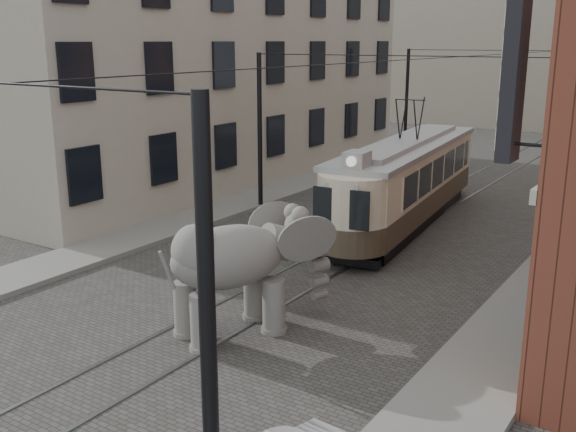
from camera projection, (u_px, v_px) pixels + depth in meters
The scene contains 8 objects.
ground at pixel (299, 278), 18.57m from camera, with size 120.00×120.00×0.00m, color #42403D.
tram_rails at pixel (299, 278), 18.57m from camera, with size 1.54×80.00×0.02m, color slate, non-canonical shape.
sidewalk_right at pixel (518, 325), 15.38m from camera, with size 2.00×60.00×0.15m, color slate.
sidewalk_left at pixel (133, 239), 22.00m from camera, with size 2.00×60.00×0.15m, color slate.
stucco_building at pixel (215, 72), 31.21m from camera, with size 7.00×24.00×10.00m, color gray.
catenary at pixel (375, 148), 21.96m from camera, with size 11.00×30.20×6.00m, color black, non-canonical shape.
tram at pixel (407, 162), 23.66m from camera, with size 2.33×11.30×4.48m, color beige, non-canonical shape.
elephant at pixel (229, 275), 14.76m from camera, with size 2.52×4.57×2.80m, color #65625E, non-canonical shape.
Camera 1 is at (9.34, -14.81, 6.44)m, focal length 41.50 mm.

